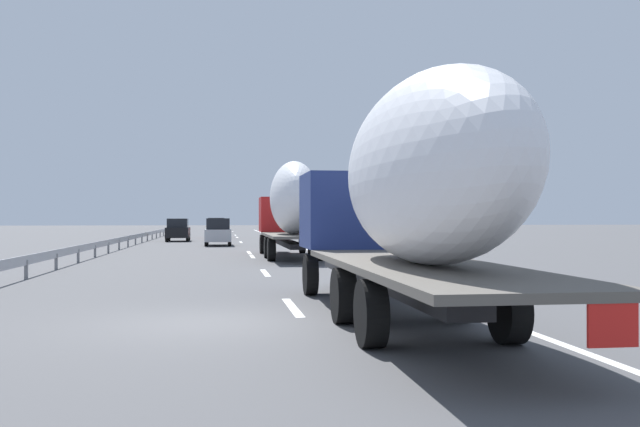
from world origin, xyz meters
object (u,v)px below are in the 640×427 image
object	(u,v)px
car_silver_hatch	(218,232)
road_sign	(308,216)
car_red_compact	(216,228)
truck_trailing	(406,190)
truck_lead	(291,206)
car_black_suv	(178,230)

from	to	relation	value
car_silver_hatch	road_sign	bearing A→B (deg)	-73.63
car_silver_hatch	road_sign	world-z (taller)	road_sign
car_red_compact	car_silver_hatch	bearing A→B (deg)	-179.23
car_silver_hatch	road_sign	distance (m)	7.06
truck_trailing	road_sign	xyz separation A→B (m)	(39.00, -3.10, -0.36)
truck_trailing	car_silver_hatch	distance (m)	37.24
truck_lead	car_black_suv	size ratio (longest dim) A/B	3.03
truck_lead	car_red_compact	bearing A→B (deg)	6.36
truck_lead	car_silver_hatch	bearing A→B (deg)	12.75
truck_lead	road_sign	world-z (taller)	truck_lead
truck_lead	road_sign	xyz separation A→B (m)	(17.82, -3.10, -0.43)
car_silver_hatch	road_sign	xyz separation A→B (m)	(1.96, -6.69, 1.15)
truck_trailing	car_black_suv	distance (m)	47.08
car_silver_hatch	car_black_suv	bearing A→B (deg)	19.54
car_black_suv	road_sign	bearing A→B (deg)	-126.84
truck_trailing	car_black_suv	world-z (taller)	truck_trailing
road_sign	car_black_suv	bearing A→B (deg)	53.16
truck_lead	truck_trailing	bearing A→B (deg)	180.00
car_black_suv	car_silver_hatch	distance (m)	10.08
truck_lead	car_black_suv	world-z (taller)	truck_lead
car_red_compact	car_black_suv	xyz separation A→B (m)	(-9.05, 3.12, -0.02)
car_red_compact	road_sign	world-z (taller)	road_sign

